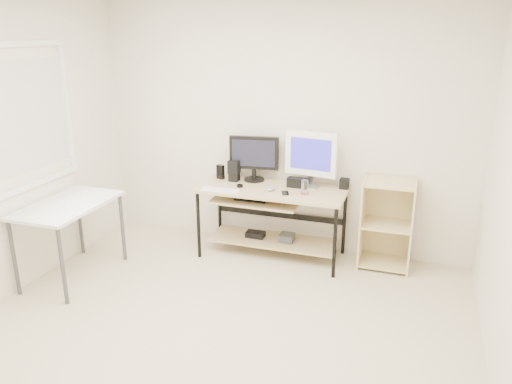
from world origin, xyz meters
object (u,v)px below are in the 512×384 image
at_px(side_table, 68,211).
at_px(audio_controller, 220,172).
at_px(shelf_unit, 387,223).
at_px(white_imac, 311,155).
at_px(desk, 270,207).
at_px(black_monitor, 254,156).

xyz_separation_m(side_table, audio_controller, (1.05, 1.19, 0.16)).
bearing_deg(shelf_unit, white_imac, 179.88).
xyz_separation_m(desk, audio_controller, (-0.60, 0.13, 0.29)).
relative_size(side_table, black_monitor, 1.90).
height_order(white_imac, audio_controller, white_imac).
height_order(shelf_unit, audio_controller, audio_controller).
xyz_separation_m(side_table, black_monitor, (1.42, 1.25, 0.35)).
relative_size(black_monitor, audio_controller, 3.40).
bearing_deg(audio_controller, black_monitor, 24.06).
relative_size(desk, audio_controller, 9.71).
height_order(black_monitor, white_imac, white_imac).
xyz_separation_m(desk, side_table, (-1.65, -1.06, 0.13)).
bearing_deg(white_imac, audio_controller, -170.84).
relative_size(desk, side_table, 1.50).
distance_m(black_monitor, audio_controller, 0.42).
distance_m(white_imac, audio_controller, 1.01).
distance_m(shelf_unit, audio_controller, 1.82).
distance_m(shelf_unit, white_imac, 1.02).
height_order(shelf_unit, black_monitor, black_monitor).
height_order(desk, black_monitor, black_monitor).
distance_m(side_table, black_monitor, 1.92).
height_order(side_table, black_monitor, black_monitor).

